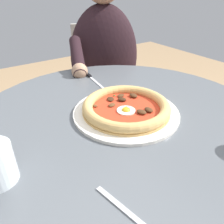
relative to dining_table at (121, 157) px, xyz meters
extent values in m
cylinder|color=#565B60|center=(0.00, 0.00, 0.15)|extent=(0.95, 0.95, 0.04)
cylinder|color=#4E5257|center=(0.00, 0.00, -0.22)|extent=(0.11, 0.11, 0.69)
cylinder|color=white|center=(0.01, -0.02, 0.17)|extent=(0.33, 0.33, 0.01)
cylinder|color=tan|center=(0.01, -0.02, 0.18)|extent=(0.27, 0.27, 0.01)
torus|color=tan|center=(0.01, -0.02, 0.19)|extent=(0.27, 0.27, 0.03)
cylinder|color=red|center=(0.01, -0.02, 0.18)|extent=(0.25, 0.25, 0.00)
cylinder|color=white|center=(-0.01, -0.01, 0.19)|extent=(0.06, 0.06, 0.00)
ellipsoid|color=yellow|center=(-0.01, -0.01, 0.19)|extent=(0.03, 0.03, 0.02)
ellipsoid|color=#4C2D19|center=(-0.05, -0.06, 0.19)|extent=(0.03, 0.02, 0.01)
ellipsoid|color=#3D2314|center=(0.08, -0.01, 0.19)|extent=(0.04, 0.03, 0.01)
ellipsoid|color=#4C2D19|center=(-0.05, -0.04, 0.19)|extent=(0.04, 0.03, 0.01)
ellipsoid|color=#4C2D19|center=(0.08, -0.05, 0.19)|extent=(0.03, 0.03, 0.01)
ellipsoid|color=brown|center=(0.07, 0.05, 0.19)|extent=(0.02, 0.02, 0.01)
ellipsoid|color=#3D2314|center=(0.05, -0.04, 0.19)|extent=(0.04, 0.03, 0.01)
ellipsoid|color=brown|center=(0.04, 0.01, 0.19)|extent=(0.03, 0.03, 0.01)
ellipsoid|color=#4C2D19|center=(0.05, -0.09, 0.19)|extent=(0.03, 0.02, 0.01)
ellipsoid|color=#2D6B28|center=(0.09, -0.04, 0.19)|extent=(0.01, 0.01, 0.00)
ellipsoid|color=#2D6B28|center=(-0.02, -0.01, 0.19)|extent=(0.01, 0.01, 0.00)
ellipsoid|color=#2D6B28|center=(0.01, -0.02, 0.19)|extent=(0.01, 0.01, 0.00)
cube|color=silver|center=(0.26, -0.07, 0.17)|extent=(0.13, 0.03, 0.00)
cube|color=black|center=(0.37, -0.08, 0.17)|extent=(0.09, 0.02, 0.01)
cube|color=#BCBCC1|center=(-0.27, 0.19, 0.17)|extent=(0.16, 0.04, 0.00)
cube|color=#282833|center=(0.58, -0.31, -0.36)|extent=(0.41, 0.43, 0.45)
ellipsoid|color=black|center=(0.58, -0.31, 0.14)|extent=(0.37, 0.43, 0.56)
cylinder|color=black|center=(0.46, -0.09, 0.22)|extent=(0.26, 0.15, 0.14)
sphere|color=tan|center=(0.37, -0.05, 0.18)|extent=(0.07, 0.07, 0.07)
cube|color=beige|center=(0.63, -0.33, -0.12)|extent=(0.56, 0.56, 0.02)
cube|color=beige|center=(0.80, -0.43, 0.09)|extent=(0.20, 0.34, 0.40)
cylinder|color=#B7B2A8|center=(0.55, -0.08, -0.36)|extent=(0.02, 0.02, 0.46)
cylinder|color=#B7B2A8|center=(0.38, -0.41, -0.36)|extent=(0.02, 0.02, 0.46)
cylinder|color=#B7B2A8|center=(0.88, -0.26, -0.36)|extent=(0.02, 0.02, 0.46)
cylinder|color=#B7B2A8|center=(0.71, -0.59, -0.36)|extent=(0.02, 0.02, 0.46)
camera|label=1|loc=(-0.46, 0.35, 0.52)|focal=35.71mm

